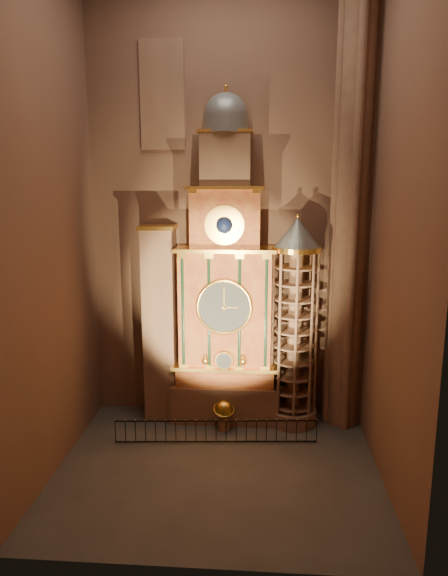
# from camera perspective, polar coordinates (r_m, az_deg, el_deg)

# --- Properties ---
(floor) EXTENTS (14.00, 14.00, 0.00)m
(floor) POSITION_cam_1_polar(r_m,az_deg,el_deg) (23.84, -0.72, -19.38)
(floor) COLOR #383330
(floor) RESTS_ON ground
(wall_back) EXTENTS (22.00, 0.00, 22.00)m
(wall_back) POSITION_cam_1_polar(r_m,az_deg,el_deg) (26.46, 0.34, 8.84)
(wall_back) COLOR brown
(wall_back) RESTS_ON floor
(wall_left) EXTENTS (0.00, 22.00, 22.00)m
(wall_left) POSITION_cam_1_polar(r_m,az_deg,el_deg) (22.21, -19.26, 7.68)
(wall_left) COLOR brown
(wall_left) RESTS_ON floor
(wall_right) EXTENTS (0.00, 22.00, 22.00)m
(wall_right) POSITION_cam_1_polar(r_m,az_deg,el_deg) (21.07, 18.71, 7.54)
(wall_right) COLOR brown
(wall_right) RESTS_ON floor
(astronomical_clock) EXTENTS (5.60, 2.41, 16.70)m
(astronomical_clock) POSITION_cam_1_polar(r_m,az_deg,el_deg) (26.00, 0.18, -0.83)
(astronomical_clock) COLOR #8C634C
(astronomical_clock) RESTS_ON floor
(portrait_tower) EXTENTS (1.80, 1.60, 10.20)m
(portrait_tower) POSITION_cam_1_polar(r_m,az_deg,el_deg) (26.83, -7.10, -3.89)
(portrait_tower) COLOR #8C634C
(portrait_tower) RESTS_ON floor
(stair_turret) EXTENTS (2.50, 2.50, 10.80)m
(stair_turret) POSITION_cam_1_polar(r_m,az_deg,el_deg) (26.09, 7.84, -4.09)
(stair_turret) COLOR #8C634C
(stair_turret) RESTS_ON floor
(gothic_pier) EXTENTS (2.04, 2.04, 22.00)m
(gothic_pier) POSITION_cam_1_polar(r_m,az_deg,el_deg) (25.77, 14.00, 8.43)
(gothic_pier) COLOR #8C634C
(gothic_pier) RESTS_ON floor
(stained_glass_window) EXTENTS (2.20, 0.14, 5.20)m
(stained_glass_window) POSITION_cam_1_polar(r_m,az_deg,el_deg) (27.09, -6.89, 20.50)
(stained_glass_window) COLOR navy
(stained_glass_window) RESTS_ON wall_back
(celestial_globe) EXTENTS (1.29, 1.25, 1.55)m
(celestial_globe) POSITION_cam_1_polar(r_m,az_deg,el_deg) (26.57, -0.01, -13.67)
(celestial_globe) COLOR #8C634C
(celestial_globe) RESTS_ON floor
(iron_railing) EXTENTS (9.60, 0.80, 1.14)m
(iron_railing) POSITION_cam_1_polar(r_m,az_deg,el_deg) (25.44, -0.89, -15.67)
(iron_railing) COLOR black
(iron_railing) RESTS_ON floor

